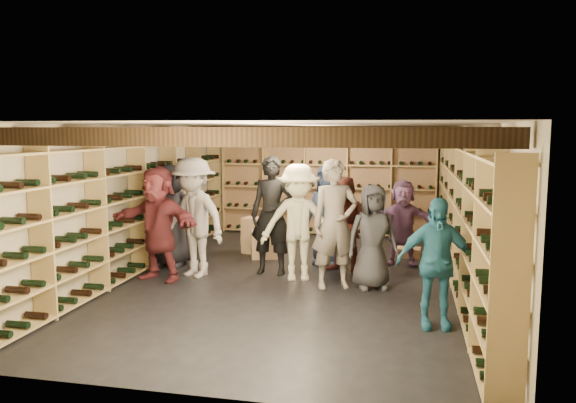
# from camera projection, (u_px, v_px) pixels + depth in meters

# --- Properties ---
(ground) EXTENTS (8.00, 8.00, 0.00)m
(ground) POSITION_uv_depth(u_px,v_px,m) (291.00, 278.00, 8.81)
(ground) COLOR black
(ground) RESTS_ON ground
(walls) EXTENTS (5.52, 8.02, 2.40)m
(walls) POSITION_uv_depth(u_px,v_px,m) (291.00, 203.00, 8.66)
(walls) COLOR #B4A88C
(walls) RESTS_ON ground
(ceiling) EXTENTS (5.50, 8.00, 0.01)m
(ceiling) POSITION_uv_depth(u_px,v_px,m) (291.00, 125.00, 8.50)
(ceiling) COLOR beige
(ceiling) RESTS_ON walls
(ceiling_joists) EXTENTS (5.40, 7.12, 0.18)m
(ceiling_joists) POSITION_uv_depth(u_px,v_px,m) (291.00, 134.00, 8.52)
(ceiling_joists) COLOR black
(ceiling_joists) RESTS_ON ground
(wine_rack_left) EXTENTS (0.32, 7.50, 2.15)m
(wine_rack_left) POSITION_uv_depth(u_px,v_px,m) (138.00, 206.00, 9.20)
(wine_rack_left) COLOR tan
(wine_rack_left) RESTS_ON ground
(wine_rack_right) EXTENTS (0.32, 7.50, 2.15)m
(wine_rack_right) POSITION_uv_depth(u_px,v_px,m) (464.00, 216.00, 8.15)
(wine_rack_right) COLOR tan
(wine_rack_right) RESTS_ON ground
(wine_rack_back) EXTENTS (4.70, 0.30, 2.15)m
(wine_rack_back) POSITION_uv_depth(u_px,v_px,m) (326.00, 186.00, 12.39)
(wine_rack_back) COLOR tan
(wine_rack_back) RESTS_ON ground
(crate_stack_left) EXTENTS (0.57, 0.46, 0.68)m
(crate_stack_left) POSITION_uv_depth(u_px,v_px,m) (257.00, 235.00, 10.56)
(crate_stack_left) COLOR tan
(crate_stack_left) RESTS_ON ground
(crate_stack_right) EXTENTS (0.58, 0.46, 0.51)m
(crate_stack_right) POSITION_uv_depth(u_px,v_px,m) (265.00, 244.00, 10.20)
(crate_stack_right) COLOR tan
(crate_stack_right) RESTS_ON ground
(crate_loose) EXTENTS (0.52, 0.36, 0.17)m
(crate_loose) POSITION_uv_depth(u_px,v_px,m) (407.00, 252.00, 10.29)
(crate_loose) COLOR tan
(crate_loose) RESTS_ON ground
(person_0) EXTENTS (0.88, 0.60, 1.75)m
(person_0) POSITION_uv_depth(u_px,v_px,m) (171.00, 215.00, 9.54)
(person_0) COLOR black
(person_0) RESTS_ON ground
(person_1) EXTENTS (0.72, 0.49, 1.91)m
(person_1) POSITION_uv_depth(u_px,v_px,m) (272.00, 215.00, 8.99)
(person_1) COLOR black
(person_1) RESTS_ON ground
(person_3) EXTENTS (1.29, 0.94, 1.80)m
(person_3) POSITION_uv_depth(u_px,v_px,m) (298.00, 222.00, 8.65)
(person_3) COLOR beige
(person_3) RESTS_ON ground
(person_4) EXTENTS (0.95, 0.51, 1.55)m
(person_4) POSITION_uv_depth(u_px,v_px,m) (435.00, 263.00, 6.57)
(person_4) COLOR #236581
(person_4) RESTS_ON ground
(person_5) EXTENTS (1.73, 0.95, 1.78)m
(person_5) POSITION_uv_depth(u_px,v_px,m) (158.00, 223.00, 8.64)
(person_5) COLOR maroon
(person_5) RESTS_ON ground
(person_6) EXTENTS (0.97, 0.76, 1.75)m
(person_6) POSITION_uv_depth(u_px,v_px,m) (329.00, 214.00, 9.67)
(person_6) COLOR #21304C
(person_6) RESTS_ON ground
(person_7) EXTENTS (0.81, 0.68, 1.90)m
(person_7) POSITION_uv_depth(u_px,v_px,m) (335.00, 224.00, 8.20)
(person_7) COLOR gray
(person_7) RESTS_ON ground
(person_8) EXTENTS (0.94, 0.85, 1.57)m
(person_8) POSITION_uv_depth(u_px,v_px,m) (346.00, 226.00, 9.02)
(person_8) COLOR #471D17
(person_8) RESTS_ON ground
(person_9) EXTENTS (1.40, 1.13, 1.90)m
(person_9) POSITION_uv_depth(u_px,v_px,m) (193.00, 217.00, 8.85)
(person_9) COLOR #9F9892
(person_9) RESTS_ON ground
(person_11) EXTENTS (1.38, 0.48, 1.48)m
(person_11) POSITION_uv_depth(u_px,v_px,m) (403.00, 222.00, 9.63)
(person_11) COLOR #815484
(person_11) RESTS_ON ground
(person_12) EXTENTS (0.87, 0.72, 1.54)m
(person_12) POSITION_uv_depth(u_px,v_px,m) (373.00, 237.00, 8.18)
(person_12) COLOR #343439
(person_12) RESTS_ON ground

